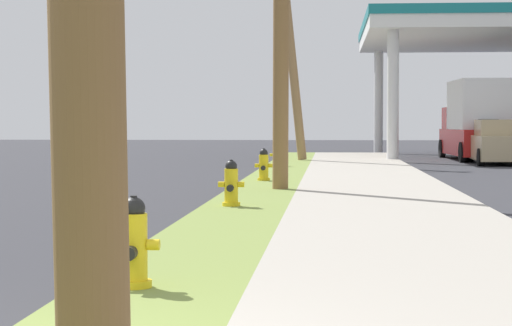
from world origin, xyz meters
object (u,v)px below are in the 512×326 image
Objects in this scene: fire_hydrant_fourth at (276,156)px; truck_red_at_forecourt at (477,122)px; utility_pole_background at (290,42)px; fire_hydrant_nearest at (134,247)px; fire_hydrant_third at (264,166)px; truck_navy_at_far_bay at (488,134)px; fire_hydrant_second at (231,186)px; truck_black_on_apron at (491,135)px; car_tan_by_near_pump at (500,144)px.

truck_red_at_forecourt is at bearing 49.84° from fire_hydrant_fourth.
utility_pole_background is 8.56m from truck_red_at_forecourt.
fire_hydrant_third is (0.04, 14.97, 0.00)m from fire_hydrant_nearest.
fire_hydrant_second is at bearing -105.53° from truck_navy_at_far_bay.
fire_hydrant_nearest is 0.12× the size of truck_red_at_forecourt.
fire_hydrant_second is 31.97m from truck_black_on_apron.
car_tan_by_near_pump reaches higher than fire_hydrant_third.
fire_hydrant_fourth is at bearing 90.95° from fire_hydrant_third.
fire_hydrant_fourth is (-0.09, 22.66, 0.00)m from fire_hydrant_nearest.
truck_navy_at_far_bay is at bearing 78.73° from truck_red_at_forecourt.
car_tan_by_near_pump is (7.50, 12.50, 0.28)m from fire_hydrant_third.
utility_pole_background reaches higher than fire_hydrant_nearest.
truck_red_at_forecourt reaches higher than fire_hydrant_third.
fire_hydrant_fourth is 0.16× the size of car_tan_by_near_pump.
truck_red_at_forecourt reaches higher than fire_hydrant_nearest.
fire_hydrant_nearest is 0.14× the size of truck_black_on_apron.
car_tan_by_near_pump is (7.41, -0.30, -3.65)m from utility_pole_background.
truck_black_on_apron is (8.99, 38.56, 0.47)m from fire_hydrant_nearest.
fire_hydrant_second is at bearing -90.38° from utility_pole_background.
fire_hydrant_second and fire_hydrant_third have the same top height.
fire_hydrant_nearest is 7.88m from fire_hydrant_second.
fire_hydrant_fourth is 0.12× the size of truck_red_at_forecourt.
truck_black_on_apron reaches higher than fire_hydrant_third.
fire_hydrant_third is 13.39m from utility_pole_background.
truck_black_on_apron reaches higher than car_tan_by_near_pump.
truck_navy_at_far_bay is at bearing 83.99° from truck_black_on_apron.
car_tan_by_near_pump is at bearing 59.03° from fire_hydrant_third.
fire_hydrant_nearest is 32.29m from truck_red_at_forecourt.
fire_hydrant_fourth is at bearing -92.42° from utility_pole_background.
truck_red_at_forecourt is (7.32, 23.56, 1.04)m from fire_hydrant_second.
fire_hydrant_nearest is 14.97m from fire_hydrant_third.
fire_hydrant_third is at bearing -120.97° from car_tan_by_near_pump.
fire_hydrant_third is at bearing 89.85° from fire_hydrant_nearest.
truck_navy_at_far_bay is (1.74, 13.80, 0.19)m from car_tan_by_near_pump.
fire_hydrant_nearest and fire_hydrant_fourth have the same top height.
fire_hydrant_fourth is (-0.13, 7.69, 0.00)m from fire_hydrant_third.
truck_red_at_forecourt is (7.27, 16.46, 1.04)m from fire_hydrant_third.
fire_hydrant_nearest is 1.00× the size of fire_hydrant_fourth.
fire_hydrant_nearest is at bearing -90.15° from fire_hydrant_third.
fire_hydrant_third is 0.13× the size of truck_navy_at_far_bay.
truck_red_at_forecourt is 10.05m from truck_navy_at_far_bay.
truck_black_on_apron is (8.99, 30.68, 0.47)m from fire_hydrant_second.
truck_red_at_forecourt is at bearing 66.15° from fire_hydrant_third.
truck_navy_at_far_bay is at bearing 63.29° from fire_hydrant_fourth.
truck_red_at_forecourt is at bearing 26.99° from utility_pole_background.
fire_hydrant_third is at bearing -110.78° from truck_black_on_apron.
fire_hydrant_second is 1.00× the size of fire_hydrant_third.
truck_black_on_apron is (8.95, 23.58, 0.47)m from fire_hydrant_third.
truck_navy_at_far_bay is (9.15, 13.50, -3.46)m from utility_pole_background.
truck_black_on_apron is (1.45, 11.08, 0.19)m from car_tan_by_near_pump.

